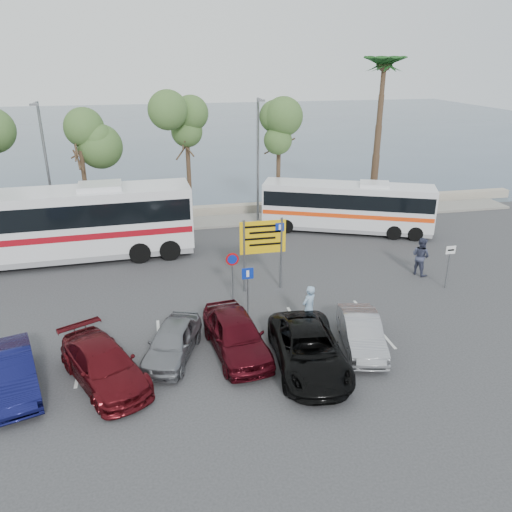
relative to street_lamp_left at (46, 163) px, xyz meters
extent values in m
plane|color=#323134|center=(10.00, -13.52, -4.60)|extent=(120.00, 120.00, 0.00)
cube|color=gray|center=(10.00, 0.48, -4.52)|extent=(44.00, 2.40, 0.15)
cube|color=gray|center=(10.00, 2.48, -4.30)|extent=(48.00, 0.80, 0.60)
plane|color=#3A4B5D|center=(10.00, 46.48, -4.59)|extent=(140.00, 140.00, 0.00)
cylinder|color=#382619|center=(2.00, 0.48, -1.93)|extent=(0.28, 0.28, 5.04)
cylinder|color=#382619|center=(8.50, 0.48, -1.65)|extent=(0.28, 0.28, 5.60)
cylinder|color=#382619|center=(14.50, 0.48, -1.86)|extent=(0.28, 0.28, 5.18)
cylinder|color=#382619|center=(21.50, 0.48, 0.55)|extent=(0.48, 0.48, 10.00)
cylinder|color=slate|center=(0.00, 0.08, -0.45)|extent=(0.16, 0.16, 8.00)
cylinder|color=slate|center=(0.00, -0.37, 3.50)|extent=(0.12, 0.90, 0.12)
cube|color=slate|center=(0.00, -0.87, 3.45)|extent=(0.45, 0.25, 0.12)
cylinder|color=slate|center=(13.00, 0.08, -0.45)|extent=(0.16, 0.16, 8.00)
cylinder|color=slate|center=(13.00, -0.37, 3.50)|extent=(0.12, 0.90, 0.12)
cube|color=slate|center=(13.00, -0.87, 3.45)|extent=(0.45, 0.25, 0.12)
cylinder|color=slate|center=(10.10, -10.32, -2.80)|extent=(0.12, 0.12, 3.60)
cylinder|color=slate|center=(11.90, -10.32, -2.80)|extent=(0.12, 0.12, 3.60)
cube|color=#F2B70C|center=(11.00, -10.32, -1.90)|extent=(2.20, 0.06, 1.60)
cube|color=#0C2699|center=(11.80, -10.36, -1.45)|extent=(0.42, 0.01, 0.42)
cylinder|color=slate|center=(9.40, -11.12, -3.50)|extent=(0.07, 0.07, 2.20)
cylinder|color=#B20C0C|center=(9.40, -11.15, -2.55)|extent=(0.60, 0.03, 0.60)
cylinder|color=slate|center=(9.80, -12.72, -3.50)|extent=(0.07, 0.07, 2.20)
cube|color=#0C2699|center=(9.80, -12.74, -2.60)|extent=(0.50, 0.03, 0.50)
cylinder|color=slate|center=(19.80, -12.02, -3.50)|extent=(0.07, 0.07, 2.20)
cube|color=white|center=(19.80, -12.04, -2.60)|extent=(0.50, 0.03, 0.40)
cube|color=silver|center=(1.32, -4.47, -2.31)|extent=(13.68, 3.44, 3.34)
cube|color=black|center=(1.32, -4.47, -1.71)|extent=(13.41, 3.47, 1.19)
cube|color=maroon|center=(1.32, -4.47, -2.85)|extent=(13.55, 3.47, 0.34)
cube|color=gray|center=(1.32, -4.47, -3.98)|extent=(13.54, 3.41, 0.62)
cube|color=silver|center=(1.32, -4.47, -0.50)|extent=(2.34, 1.90, 0.27)
cube|color=silver|center=(18.14, -3.02, -2.81)|extent=(10.64, 6.20, 2.61)
cube|color=black|center=(18.14, -3.02, -2.35)|extent=(10.46, 6.16, 0.93)
cube|color=#F4400E|center=(18.14, -3.02, -3.23)|extent=(10.55, 6.19, 0.26)
cube|color=gray|center=(18.14, -3.02, -4.11)|extent=(10.53, 6.14, 0.49)
cube|color=silver|center=(18.14, -3.02, -1.40)|extent=(2.18, 1.99, 0.21)
imported|color=slate|center=(6.40, -15.35, -3.94)|extent=(2.78, 4.15, 1.31)
imported|color=#0D1040|center=(1.00, -16.28, -3.90)|extent=(2.63, 4.48, 1.40)
imported|color=#530D13|center=(4.00, -16.41, -3.92)|extent=(3.78, 5.05, 1.36)
imported|color=#400910|center=(8.80, -15.53, -3.82)|extent=(2.39, 4.78, 1.57)
imported|color=black|center=(11.20, -17.02, -3.88)|extent=(2.80, 5.33, 1.43)
imported|color=gray|center=(13.60, -16.19, -3.95)|extent=(2.17, 4.15, 1.30)
imported|color=#7F9CB9|center=(12.00, -14.47, -3.60)|extent=(0.87, 0.79, 1.99)
imported|color=#373B53|center=(19.36, -10.24, -3.59)|extent=(1.10, 1.21, 2.02)
camera|label=1|loc=(6.14, -31.74, 6.02)|focal=35.00mm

